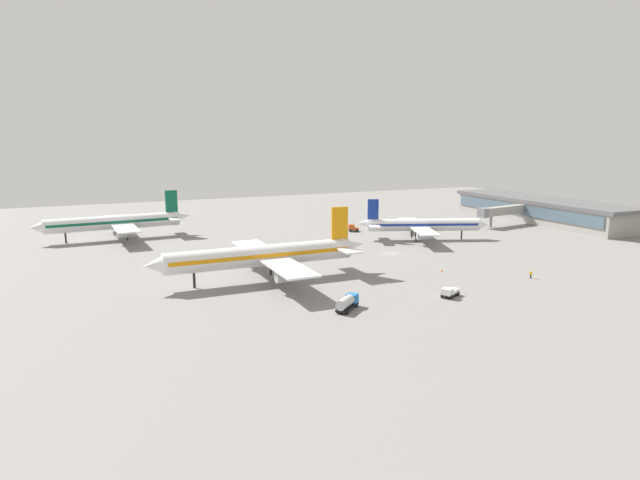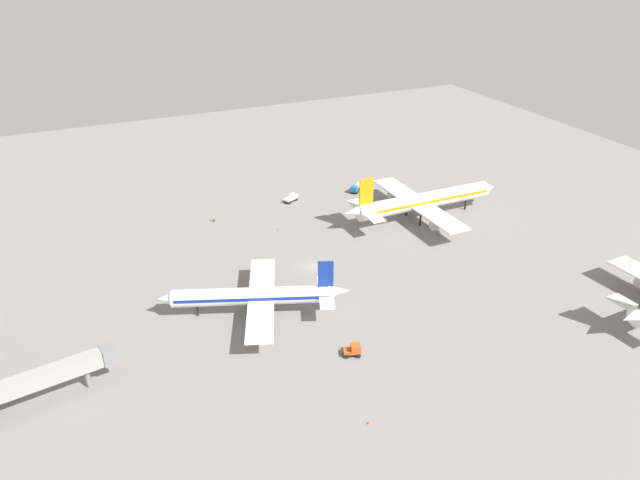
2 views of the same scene
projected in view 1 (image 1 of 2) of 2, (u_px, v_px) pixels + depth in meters
The scene contains 12 objects.
ground at pixel (391, 254), 142.87m from camera, with size 288.00×288.00×0.00m, color gray.
terminal_building at pixel (540, 210), 195.89m from camera, with size 72.05×18.17×8.29m.
airplane_at_gate at pixel (422, 225), 161.44m from camera, with size 31.51×38.20×12.13m.
airplane_taxiing at pixel (264, 256), 115.54m from camera, with size 38.87×48.66×14.84m.
airplane_distant at pixel (116, 222), 162.10m from camera, with size 36.47×45.47×13.83m.
pushback_tractor at pixel (450, 292), 104.26m from camera, with size 3.75×4.78×1.90m.
fuel_truck at pixel (347, 302), 96.42m from camera, with size 5.51×6.04×2.50m.
baggage_tug at pixel (353, 228), 175.70m from camera, with size 3.12×3.66×2.30m.
ground_crew_worker at pixel (531, 274), 117.91m from camera, with size 0.51×0.52×1.67m.
jet_bridge at pixel (502, 211), 186.38m from camera, with size 6.56×23.38×6.74m.
safety_cone_near_gate at pixel (442, 271), 123.47m from camera, with size 0.44×0.44×0.60m, color #EA590C.
safety_cone_mid_apron at pixel (346, 222), 193.50m from camera, with size 0.44×0.44×0.60m, color #EA590C.
Camera 1 is at (-119.73, 74.23, 30.36)m, focal length 30.62 mm.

